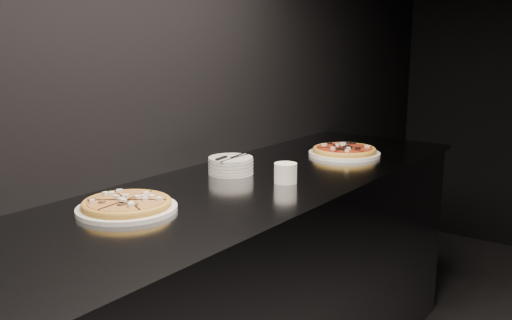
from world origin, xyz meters
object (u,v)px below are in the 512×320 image
Objects in this scene: counter at (252,293)px; pizza_mushroom at (127,205)px; pizza_tomato at (344,151)px; ramekin at (286,172)px; plate_stack at (231,165)px; cutlery at (230,157)px.

counter is 6.57× the size of pizza_mushroom.
ramekin is at bearing -84.17° from pizza_tomato.
plate_stack is at bearing 95.32° from pizza_mushroom.
pizza_tomato is 0.64m from cutlery.
counter is 12.66× the size of cutlery.
cutlery is at bearing -62.38° from plate_stack.
ramekin reaches higher than pizza_tomato.
counter is 13.58× the size of plate_stack.
ramekin is (0.06, -0.59, 0.02)m from pizza_tomato.
plate_stack is 0.04m from cutlery.
cutlery reaches higher than pizza_tomato.
pizza_mushroom is at bearing -92.28° from cutlery.
plate_stack reaches higher than pizza_tomato.
counter is 6.36× the size of pizza_tomato.
plate_stack is 0.93× the size of cutlery.
cutlery is (0.01, -0.01, 0.04)m from plate_stack.
ramekin reaches higher than cutlery.
plate_stack is at bearing -108.82° from pizza_tomato.
counter is 0.52m from plate_stack.
cutlery is (-0.20, -0.61, 0.05)m from pizza_tomato.
counter is 0.55m from cutlery.
plate_stack reaches higher than pizza_mushroom.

